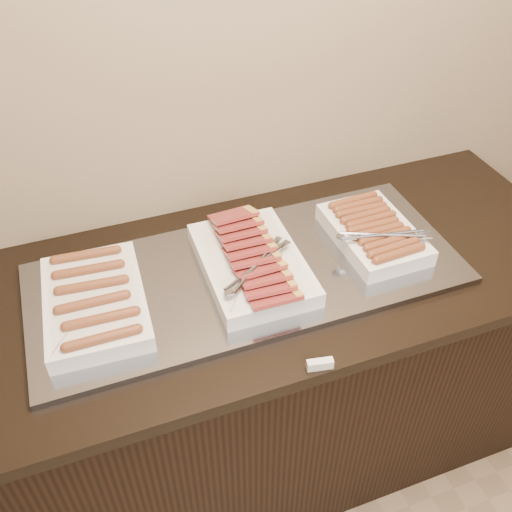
{
  "coord_description": "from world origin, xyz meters",
  "views": [
    {
      "loc": [
        -0.37,
        1.02,
        2.0
      ],
      "look_at": [
        0.04,
        2.13,
        0.97
      ],
      "focal_mm": 40.0,
      "sensor_mm": 36.0,
      "label": 1
    }
  ],
  "objects_px": {
    "warming_tray": "(248,274)",
    "dish_right": "(374,232)",
    "counter": "(244,376)",
    "dish_center": "(252,262)",
    "dish_left": "(95,301)"
  },
  "relations": [
    {
      "from": "dish_center",
      "to": "dish_right",
      "type": "height_order",
      "value": "dish_center"
    },
    {
      "from": "dish_left",
      "to": "dish_right",
      "type": "distance_m",
      "value": 0.81
    },
    {
      "from": "dish_center",
      "to": "dish_right",
      "type": "distance_m",
      "value": 0.38
    },
    {
      "from": "warming_tray",
      "to": "dish_right",
      "type": "height_order",
      "value": "dish_right"
    },
    {
      "from": "dish_right",
      "to": "counter",
      "type": "bearing_deg",
      "value": 178.65
    },
    {
      "from": "dish_center",
      "to": "dish_right",
      "type": "bearing_deg",
      "value": 0.76
    },
    {
      "from": "counter",
      "to": "dish_center",
      "type": "height_order",
      "value": "dish_center"
    },
    {
      "from": "dish_left",
      "to": "dish_center",
      "type": "bearing_deg",
      "value": 2.43
    },
    {
      "from": "dish_center",
      "to": "dish_left",
      "type": "bearing_deg",
      "value": -179.5
    },
    {
      "from": "warming_tray",
      "to": "dish_center",
      "type": "distance_m",
      "value": 0.05
    },
    {
      "from": "warming_tray",
      "to": "dish_right",
      "type": "xyz_separation_m",
      "value": [
        0.39,
        -0.0,
        0.05
      ]
    },
    {
      "from": "dish_right",
      "to": "warming_tray",
      "type": "bearing_deg",
      "value": 178.62
    },
    {
      "from": "warming_tray",
      "to": "dish_left",
      "type": "relative_size",
      "value": 3.09
    },
    {
      "from": "counter",
      "to": "dish_right",
      "type": "xyz_separation_m",
      "value": [
        0.41,
        -0.0,
        0.5
      ]
    },
    {
      "from": "dish_center",
      "to": "dish_right",
      "type": "relative_size",
      "value": 1.28
    }
  ]
}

